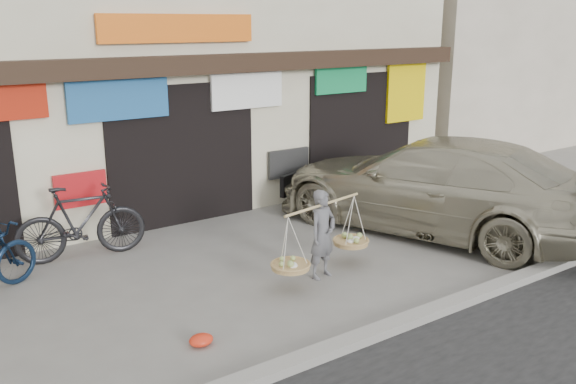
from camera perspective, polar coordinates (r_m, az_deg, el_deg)
ground at (r=9.34m, az=-0.15°, el=-8.46°), size 70.00×70.00×0.00m
kerb at (r=7.91m, az=8.27°, el=-12.85°), size 70.00×0.25×0.12m
shophouse_block at (r=14.29m, az=-15.30°, el=13.65°), size 14.00×6.32×7.00m
neighbor_east at (r=23.08m, az=18.50°, el=13.34°), size 12.00×7.00×6.40m
street_vendor at (r=9.32m, az=3.25°, el=-4.36°), size 1.94×0.84×1.39m
bike_1 at (r=10.60m, az=-18.82°, el=-2.69°), size 2.16×0.89×1.26m
suv at (r=11.70m, az=13.31°, el=0.69°), size 4.34×6.54×1.76m
red_bag at (r=7.71m, az=-8.13°, el=-13.55°), size 0.31×0.25×0.14m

